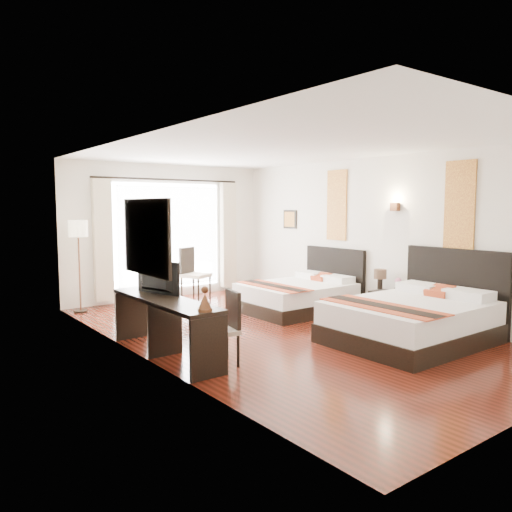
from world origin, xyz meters
TOP-DOWN VIEW (x-y plane):
  - floor at (0.00, 0.00)m, footprint 4.50×7.50m
  - ceiling at (0.00, 0.00)m, footprint 4.50×7.50m
  - wall_headboard at (2.25, 0.00)m, footprint 0.01×7.50m
  - wall_desk at (-2.25, 0.00)m, footprint 0.01×7.50m
  - wall_window at (0.00, 3.75)m, footprint 4.50×0.01m
  - window_glass at (0.00, 3.73)m, footprint 2.40×0.02m
  - sheer_curtain at (0.00, 3.67)m, footprint 2.30×0.02m
  - drape_left at (-1.45, 3.63)m, footprint 0.35×0.14m
  - drape_right at (1.45, 3.63)m, footprint 0.35×0.14m
  - art_panel_near at (2.23, -1.54)m, footprint 0.03×0.50m
  - art_panel_far at (2.23, 1.03)m, footprint 0.03×0.50m
  - wall_sconce at (2.19, -0.37)m, footprint 0.10×0.14m
  - mirror_frame at (-2.22, -0.02)m, footprint 0.04×1.25m
  - mirror_glass at (-2.19, -0.02)m, footprint 0.01×1.12m
  - bed_near at (1.17, -1.54)m, footprint 2.27×1.77m
  - bed_far at (1.30, 1.03)m, footprint 2.00×1.56m
  - nightstand at (2.03, -0.37)m, footprint 0.40×0.49m
  - table_lamp at (2.03, -0.23)m, footprint 0.22×0.22m
  - vase at (2.07, -0.57)m, footprint 0.19×0.19m
  - console_desk at (-1.99, -0.02)m, footprint 0.50×2.20m
  - television at (-1.97, 0.33)m, footprint 0.32×0.77m
  - bronze_figurine at (-1.99, -1.02)m, footprint 0.19×0.19m
  - desk_chair at (-1.61, -0.75)m, footprint 0.49×0.49m
  - floor_lamp at (-2.00, 3.34)m, footprint 0.34×0.34m
  - side_table at (-0.68, 3.10)m, footprint 0.50×0.50m
  - fruit_bowl at (-0.71, 3.06)m, footprint 0.27×0.27m
  - window_chair at (0.33, 3.22)m, footprint 0.66×0.66m
  - jute_rug at (-0.50, 2.33)m, footprint 1.40×1.01m

SIDE VIEW (x-z plane):
  - floor at x=0.00m, z-range -0.01..0.00m
  - jute_rug at x=-0.50m, z-range 0.00..0.01m
  - nightstand at x=2.03m, z-range 0.00..0.47m
  - desk_chair at x=-1.61m, z-range -0.18..0.73m
  - side_table at x=-0.68m, z-range 0.00..0.57m
  - bed_far at x=1.30m, z-range -0.27..0.86m
  - window_chair at x=0.33m, z-range -0.21..0.87m
  - bed_near at x=1.17m, z-range -0.31..0.97m
  - console_desk at x=-1.99m, z-range 0.00..0.76m
  - vase at x=2.07m, z-range 0.50..0.65m
  - fruit_bowl at x=-0.71m, z-range 0.57..0.63m
  - table_lamp at x=2.03m, z-range 0.56..0.91m
  - bronze_figurine at x=-1.99m, z-range 0.76..1.01m
  - television at x=-1.97m, z-range 0.76..1.20m
  - drape_left at x=-1.45m, z-range 0.10..2.46m
  - drape_right at x=1.45m, z-range 0.10..2.46m
  - sheer_curtain at x=0.00m, z-range 0.25..2.35m
  - window_glass at x=0.00m, z-range 0.20..2.40m
  - wall_headboard at x=2.25m, z-range 0.00..2.80m
  - wall_desk at x=-2.25m, z-range 0.00..2.80m
  - wall_window at x=0.00m, z-range 0.00..2.80m
  - floor_lamp at x=-2.00m, z-range 0.58..2.26m
  - mirror_frame at x=-2.22m, z-range 1.08..2.02m
  - mirror_glass at x=-2.19m, z-range 1.14..1.96m
  - wall_sconce at x=2.19m, z-range 1.85..1.99m
  - art_panel_near at x=2.23m, z-range 1.27..2.62m
  - art_panel_far at x=2.23m, z-range 1.27..2.62m
  - ceiling at x=0.00m, z-range 2.78..2.80m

